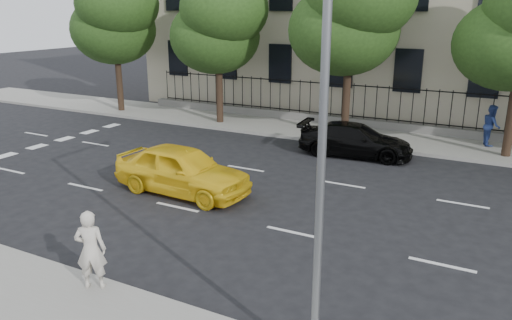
{
  "coord_description": "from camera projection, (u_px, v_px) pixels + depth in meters",
  "views": [
    {
      "loc": [
        5.05,
        -9.35,
        6.05
      ],
      "look_at": [
        -1.44,
        3.0,
        1.8
      ],
      "focal_mm": 35.0,
      "sensor_mm": 36.0,
      "label": 1
    }
  ],
  "objects": [
    {
      "name": "ground",
      "position": [
        251.0,
        272.0,
        11.93
      ],
      "size": [
        120.0,
        120.0,
        0.0
      ],
      "primitive_type": "plane",
      "color": "black",
      "rests_on": "ground"
    },
    {
      "name": "far_sidewalk",
      "position": [
        390.0,
        139.0,
        23.76
      ],
      "size": [
        60.0,
        4.0,
        0.15
      ],
      "primitive_type": "cube",
      "color": "gray",
      "rests_on": "ground"
    },
    {
      "name": "lane_markings",
      "position": [
        321.0,
        205.0,
        15.95
      ],
      "size": [
        49.6,
        4.62,
        0.01
      ],
      "primitive_type": null,
      "color": "silver",
      "rests_on": "ground"
    },
    {
      "name": "crosswalk",
      "position": [
        22.0,
        151.0,
        22.05
      ],
      "size": [
        0.5,
        12.1,
        0.01
      ],
      "primitive_type": null,
      "color": "silver",
      "rests_on": "ground"
    },
    {
      "name": "iron_fence",
      "position": [
        399.0,
        121.0,
        25.04
      ],
      "size": [
        30.0,
        0.5,
        2.2
      ],
      "color": "slate",
      "rests_on": "far_sidewalk"
    },
    {
      "name": "street_light",
      "position": [
        337.0,
        68.0,
        7.82
      ],
      "size": [
        0.25,
        3.32,
        8.05
      ],
      "color": "slate",
      "rests_on": "near_sidewalk"
    },
    {
      "name": "tree_a",
      "position": [
        116.0,
        7.0,
        28.56
      ],
      "size": [
        5.71,
        5.31,
        9.39
      ],
      "color": "#382619",
      "rests_on": "far_sidewalk"
    },
    {
      "name": "tree_b",
      "position": [
        220.0,
        12.0,
        25.53
      ],
      "size": [
        5.53,
        5.12,
        8.97
      ],
      "color": "#382619",
      "rests_on": "far_sidewalk"
    },
    {
      "name": "tree_c",
      "position": [
        353.0,
        0.0,
        22.25
      ],
      "size": [
        5.89,
        5.5,
        9.8
      ],
      "color": "#382619",
      "rests_on": "far_sidewalk"
    },
    {
      "name": "yellow_taxi",
      "position": [
        182.0,
        170.0,
        16.84
      ],
      "size": [
        4.93,
        2.17,
        1.65
      ],
      "primitive_type": "imported",
      "rotation": [
        0.0,
        0.0,
        1.53
      ],
      "color": "yellow",
      "rests_on": "ground"
    },
    {
      "name": "black_sedan",
      "position": [
        355.0,
        140.0,
        21.18
      ],
      "size": [
        4.92,
        2.34,
        1.39
      ],
      "primitive_type": "imported",
      "rotation": [
        0.0,
        0.0,
        1.65
      ],
      "color": "black",
      "rests_on": "ground"
    },
    {
      "name": "woman_near",
      "position": [
        91.0,
        250.0,
        10.76
      ],
      "size": [
        0.79,
        0.71,
        1.81
      ],
      "primitive_type": "imported",
      "rotation": [
        0.0,
        0.0,
        3.67
      ],
      "color": "beige",
      "rests_on": "near_sidewalk"
    },
    {
      "name": "pedestrian_far",
      "position": [
        491.0,
        125.0,
        22.17
      ],
      "size": [
        0.9,
        1.04,
        1.83
      ],
      "primitive_type": "imported",
      "rotation": [
        0.0,
        0.0,
        1.83
      ],
      "color": "#2C428B",
      "rests_on": "far_sidewalk"
    }
  ]
}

